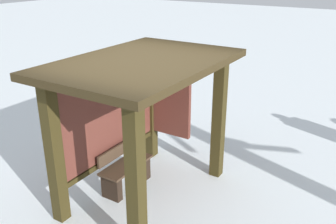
{
  "coord_description": "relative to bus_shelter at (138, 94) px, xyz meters",
  "views": [
    {
      "loc": [
        -4.1,
        -2.98,
        3.43
      ],
      "look_at": [
        0.36,
        -0.19,
        1.34
      ],
      "focal_mm": 39.56,
      "sensor_mm": 36.0,
      "label": 1
    }
  ],
  "objects": [
    {
      "name": "bus_shelter",
      "position": [
        0.0,
        0.0,
        0.0
      ],
      "size": [
        2.87,
        1.94,
        2.21
      ],
      "color": "#342B12",
      "rests_on": "ground"
    },
    {
      "name": "bench_left_inside",
      "position": [
        -0.08,
        0.25,
        -1.33
      ],
      "size": [
        0.97,
        0.39,
        0.71
      ],
      "color": "#443223",
      "rests_on": "ground"
    },
    {
      "name": "ground_plane",
      "position": [
        -0.08,
        -0.16,
        -1.64
      ],
      "size": [
        60.0,
        60.0,
        0.0
      ],
      "primitive_type": "plane",
      "color": "white"
    }
  ]
}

